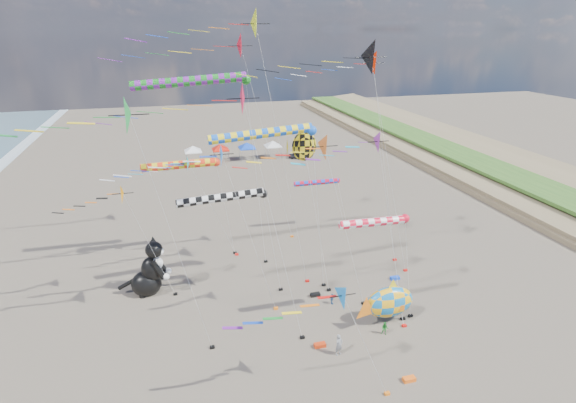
{
  "coord_description": "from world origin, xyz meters",
  "views": [
    {
      "loc": [
        -10.32,
        -21.5,
        23.11
      ],
      "look_at": [
        -1.15,
        12.0,
        9.76
      ],
      "focal_mm": 28.0,
      "sensor_mm": 36.0,
      "label": 1
    }
  ],
  "objects_px": {
    "fish_inflatable": "(389,302)",
    "person_adult": "(339,345)",
    "parked_car": "(297,156)",
    "cat_inflatable": "(148,266)",
    "child_blue": "(332,299)",
    "child_green": "(385,329)"
  },
  "relations": [
    {
      "from": "cat_inflatable",
      "to": "parked_car",
      "type": "bearing_deg",
      "value": 68.46
    },
    {
      "from": "child_blue",
      "to": "person_adult",
      "type": "bearing_deg",
      "value": -151.08
    },
    {
      "from": "child_blue",
      "to": "fish_inflatable",
      "type": "bearing_deg",
      "value": -90.86
    },
    {
      "from": "person_adult",
      "to": "child_green",
      "type": "xyz_separation_m",
      "value": [
        4.46,
        1.25,
        -0.3
      ]
    },
    {
      "from": "person_adult",
      "to": "child_blue",
      "type": "height_order",
      "value": "person_adult"
    },
    {
      "from": "cat_inflatable",
      "to": "person_adult",
      "type": "relative_size",
      "value": 3.19
    },
    {
      "from": "cat_inflatable",
      "to": "child_green",
      "type": "distance_m",
      "value": 21.7
    },
    {
      "from": "fish_inflatable",
      "to": "child_green",
      "type": "relative_size",
      "value": 4.86
    },
    {
      "from": "person_adult",
      "to": "parked_car",
      "type": "distance_m",
      "value": 55.28
    },
    {
      "from": "fish_inflatable",
      "to": "parked_car",
      "type": "distance_m",
      "value": 51.59
    },
    {
      "from": "child_green",
      "to": "parked_car",
      "type": "bearing_deg",
      "value": 114.78
    },
    {
      "from": "person_adult",
      "to": "parked_car",
      "type": "relative_size",
      "value": 0.54
    },
    {
      "from": "fish_inflatable",
      "to": "child_green",
      "type": "bearing_deg",
      "value": -123.85
    },
    {
      "from": "fish_inflatable",
      "to": "cat_inflatable",
      "type": "bearing_deg",
      "value": 152.78
    },
    {
      "from": "cat_inflatable",
      "to": "child_blue",
      "type": "distance_m",
      "value": 17.07
    },
    {
      "from": "fish_inflatable",
      "to": "person_adult",
      "type": "distance_m",
      "value": 6.21
    },
    {
      "from": "child_green",
      "to": "child_blue",
      "type": "relative_size",
      "value": 1.11
    },
    {
      "from": "cat_inflatable",
      "to": "child_green",
      "type": "height_order",
      "value": "cat_inflatable"
    },
    {
      "from": "cat_inflatable",
      "to": "child_blue",
      "type": "bearing_deg",
      "value": -10.39
    },
    {
      "from": "cat_inflatable",
      "to": "person_adult",
      "type": "xyz_separation_m",
      "value": [
        13.84,
        -12.68,
        -1.94
      ]
    },
    {
      "from": "child_blue",
      "to": "cat_inflatable",
      "type": "bearing_deg",
      "value": 113.64
    },
    {
      "from": "person_adult",
      "to": "child_blue",
      "type": "distance_m",
      "value": 6.74
    }
  ]
}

